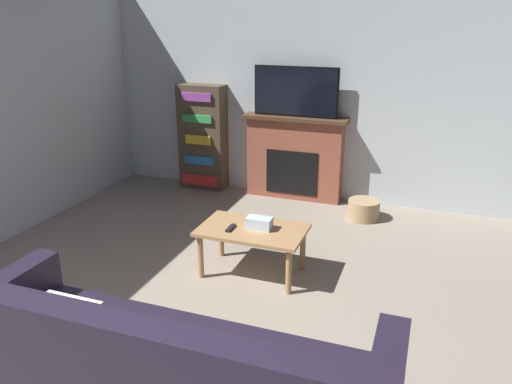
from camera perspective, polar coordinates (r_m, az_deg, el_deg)
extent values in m
cube|color=silver|center=(6.06, 6.25, 11.83)|extent=(6.06, 0.06, 2.70)
cube|color=brown|center=(6.13, 4.42, 3.76)|extent=(1.16, 0.22, 0.98)
cube|color=black|center=(6.07, 4.09, 2.21)|extent=(0.64, 0.01, 0.54)
cube|color=#4C331E|center=(5.99, 4.49, 8.40)|extent=(1.26, 0.28, 0.04)
cube|color=black|center=(5.94, 4.57, 11.35)|extent=(1.01, 0.03, 0.58)
cube|color=black|center=(5.93, 4.54, 11.33)|extent=(0.98, 0.01, 0.55)
cube|color=black|center=(2.47, -14.61, -18.44)|extent=(2.40, 0.16, 0.46)
cube|color=black|center=(3.51, -26.58, -13.96)|extent=(0.16, 0.86, 0.70)
cube|color=silver|center=(2.97, -20.45, -13.99)|extent=(0.36, 0.14, 0.28)
cube|color=#A87A4C|center=(4.30, -0.41, -4.36)|extent=(0.91, 0.56, 0.03)
cylinder|color=#A87A4C|center=(4.36, -6.35, -7.31)|extent=(0.05, 0.05, 0.40)
cylinder|color=#A87A4C|center=(4.10, 3.76, -9.06)|extent=(0.05, 0.05, 0.40)
cylinder|color=#A87A4C|center=(4.71, -4.00, -5.05)|extent=(0.05, 0.05, 0.40)
cylinder|color=#A87A4C|center=(4.48, 5.36, -6.49)|extent=(0.05, 0.05, 0.40)
cube|color=silver|center=(4.27, 0.36, -3.57)|extent=(0.22, 0.12, 0.10)
cube|color=black|center=(4.28, -2.92, -4.13)|extent=(0.04, 0.15, 0.02)
cube|color=#4C3D2D|center=(6.49, -6.08, 6.25)|extent=(0.60, 0.26, 1.34)
cube|color=red|center=(6.51, -6.47, 1.38)|extent=(0.50, 0.03, 0.13)
cube|color=#2D70B7|center=(6.43, -6.56, 3.64)|extent=(0.39, 0.03, 0.11)
cube|color=gold|center=(6.36, -6.65, 5.96)|extent=(0.34, 0.03, 0.11)
cube|color=green|center=(6.31, -6.75, 8.32)|extent=(0.39, 0.03, 0.09)
cube|color=purple|center=(6.26, -6.85, 10.72)|extent=(0.40, 0.03, 0.10)
cylinder|color=tan|center=(5.70, 12.20, -1.97)|extent=(0.35, 0.35, 0.22)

